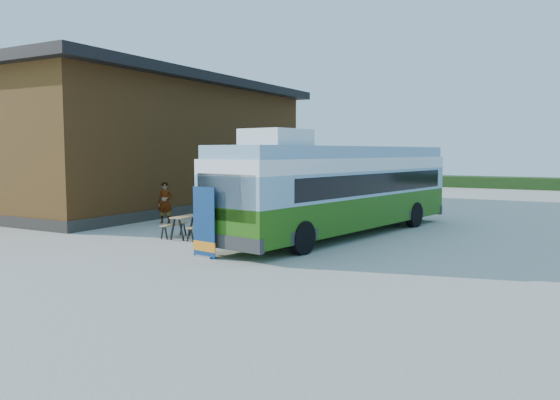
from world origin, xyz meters
The scene contains 10 objects.
ground centered at (0.00, 0.00, 0.00)m, with size 100.00×100.00×0.00m, color #BCB7AD.
barn centered at (-10.50, 10.00, 3.59)m, with size 9.60×21.20×7.50m.
hedge centered at (8.00, 38.00, 0.50)m, with size 40.00×3.00×1.00m, color #264419.
bus centered at (3.30, 5.08, 1.94)m, with size 5.01×13.47×4.05m.
awning centered at (1.16, 5.29, 2.95)m, with size 3.68×5.14×0.55m.
banner centered at (1.37, -1.31, 0.91)m, with size 0.96×0.29×2.22m.
picnic_table centered at (-1.51, 1.38, 0.65)m, with size 1.53×1.37×0.86m.
person_a centered at (-5.19, 4.43, 0.95)m, with size 0.70×0.46×1.91m, color #999999.
person_b centered at (-0.19, 8.52, 0.83)m, with size 0.81×0.63×1.66m, color #999999.
slurry_tanker centered at (-0.07, 11.48, 1.37)m, with size 2.11×6.46×2.38m.
Camera 1 is at (11.63, -14.85, 3.31)m, focal length 35.00 mm.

